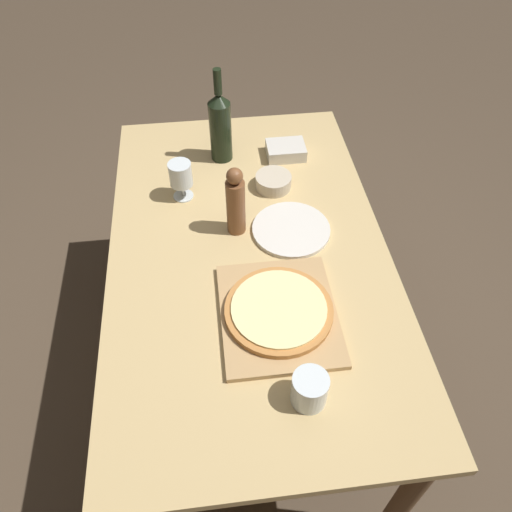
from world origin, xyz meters
The scene contains 11 objects.
ground_plane centered at (0.00, 0.00, 0.00)m, with size 12.00×12.00×0.00m, color #4C3D2D.
dining_table centered at (0.00, 0.00, 0.64)m, with size 0.86×1.46×0.73m.
cutting_board centered at (0.05, -0.26, 0.74)m, with size 0.32×0.38×0.02m.
pizza centered at (0.05, -0.26, 0.76)m, with size 0.30×0.30×0.02m.
wine_bottle centered at (-0.05, 0.47, 0.87)m, with size 0.08×0.08×0.35m.
pepper_mill centered at (-0.03, 0.09, 0.85)m, with size 0.06×0.06×0.24m.
wine_glass centered at (-0.20, 0.27, 0.83)m, with size 0.08×0.08×0.14m.
small_bowl centered at (0.12, 0.28, 0.76)m, with size 0.13×0.13×0.05m.
drinking_tumbler centered at (0.09, -0.52, 0.78)m, with size 0.09×0.09×0.09m.
dinner_plate centered at (0.14, 0.06, 0.74)m, with size 0.25×0.25×0.01m.
food_container centered at (0.19, 0.46, 0.76)m, with size 0.14×0.11×0.05m.
Camera 1 is at (-0.10, -1.05, 1.87)m, focal length 35.00 mm.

